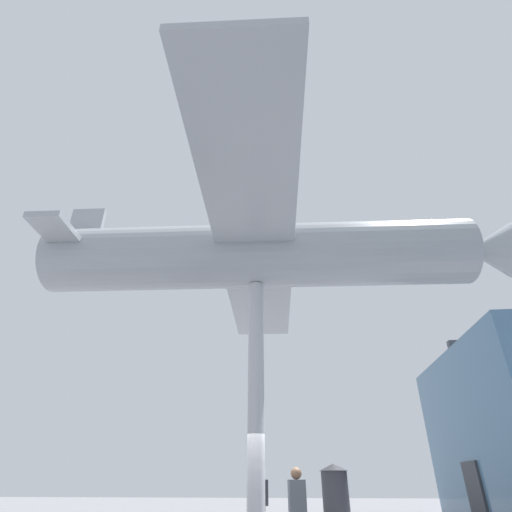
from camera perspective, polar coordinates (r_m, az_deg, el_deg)
name	(u,v)px	position (r m, az deg, el deg)	size (l,w,h in m)	color
support_pylon_central	(256,400)	(11.01, 0.00, -19.90)	(0.43, 0.43, 6.62)	#B7B7BC
suspended_airplane	(267,256)	(12.48, 1.61, 0.07)	(14.67, 14.76, 2.96)	#93999E
visitor_person	(297,503)	(11.08, 5.94, -31.66)	(0.31, 0.44, 1.78)	#4C4238
visitor_second	(261,499)	(13.65, 0.67, -31.34)	(0.40, 0.46, 1.79)	#4C4238
info_kiosk	(336,494)	(17.99, 11.29, -30.33)	(1.16, 1.16, 2.10)	#333338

